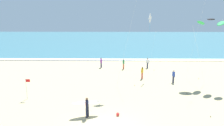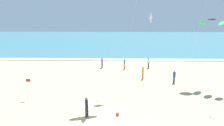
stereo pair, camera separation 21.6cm
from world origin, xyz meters
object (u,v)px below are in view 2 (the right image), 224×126
bystander_purple_top (102,63)px  bystander_white_top (148,63)px  kite_diamond_ivory_low (151,20)px  bystander_yellow_top (143,73)px  bystander_green_top (124,64)px  bystander_blue_top (174,76)px  lifeguard_flag (27,87)px  surfer_lead (86,104)px  beach_ball (117,114)px  kite_arc_charcoal_mid (212,22)px

bystander_purple_top → bystander_white_top: bearing=-1.0°
bystander_white_top → kite_diamond_ivory_low: bearing=-97.3°
bystander_purple_top → bystander_yellow_top: 7.99m
bystander_green_top → bystander_yellow_top: size_ratio=1.00×
bystander_green_top → kite_diamond_ivory_low: bearing=-49.7°
kite_diamond_ivory_low → bystander_blue_top: bearing=-45.4°
bystander_purple_top → kite_diamond_ivory_low: bearing=-34.4°
bystander_white_top → lifeguard_flag: bearing=-137.7°
surfer_lead → bystander_blue_top: 12.84m
surfer_lead → bystander_purple_top: 15.96m
bystander_green_top → bystander_yellow_top: bearing=-65.8°
bystander_white_top → lifeguard_flag: lifeguard_flag is taller
beach_ball → bystander_white_top: bearing=73.1°
bystander_purple_top → bystander_green_top: bearing=-12.9°
bystander_blue_top → bystander_white_top: bearing=106.4°
bystander_green_top → beach_ball: bystander_green_top is taller
kite_diamond_ivory_low → bystander_white_top: bearing=82.7°
bystander_blue_top → lifeguard_flag: bearing=-161.4°
bystander_purple_top → bystander_green_top: size_ratio=1.00×
kite_arc_charcoal_mid → bystander_blue_top: (-3.50, 0.67, -6.49)m
kite_diamond_ivory_low → bystander_yellow_top: bearing=-129.2°
bystander_white_top → bystander_yellow_top: (-1.52, -5.55, 0.00)m
lifeguard_flag → bystander_green_top: bearing=49.8°
kite_diamond_ivory_low → surfer_lead: bearing=-120.5°
surfer_lead → kite_arc_charcoal_mid: 16.45m
kite_arc_charcoal_mid → surfer_lead: bearing=-147.8°
kite_diamond_ivory_low → lifeguard_flag: bearing=-148.6°
surfer_lead → beach_ball: surfer_lead is taller
lifeguard_flag → bystander_yellow_top: bearing=29.4°
kite_diamond_ivory_low → bystander_purple_top: bearing=145.6°
bystander_blue_top → beach_ball: size_ratio=5.68×
kite_diamond_ivory_low → lifeguard_flag: kite_diamond_ivory_low is taller
bystander_blue_top → lifeguard_flag: 16.53m
kite_diamond_ivory_low → beach_ball: bearing=-110.4°
surfer_lead → kite_arc_charcoal_mid: bearing=32.2°
surfer_lead → beach_ball: 2.69m
surfer_lead → bystander_blue_top: surfer_lead is taller
bystander_yellow_top → lifeguard_flag: (-12.06, -6.79, 0.45)m
bystander_purple_top → bystander_yellow_top: same height
kite_arc_charcoal_mid → kite_diamond_ivory_low: bearing=151.4°
bystander_purple_top → bystander_white_top: same height
surfer_lead → bystander_yellow_top: bearing=60.7°
bystander_white_top → bystander_yellow_top: 5.75m
surfer_lead → bystander_white_top: (7.30, 15.83, -0.24)m
bystander_white_top → bystander_blue_top: bearing=-73.6°
bystander_purple_top → bystander_yellow_top: (5.63, -5.67, 0.00)m
kite_diamond_ivory_low → bystander_blue_top: kite_diamond_ivory_low is taller
bystander_green_top → lifeguard_flag: bearing=-130.2°
bystander_yellow_top → surfer_lead: bearing=-119.3°
surfer_lead → kite_arc_charcoal_mid: (12.88, 8.10, 6.25)m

